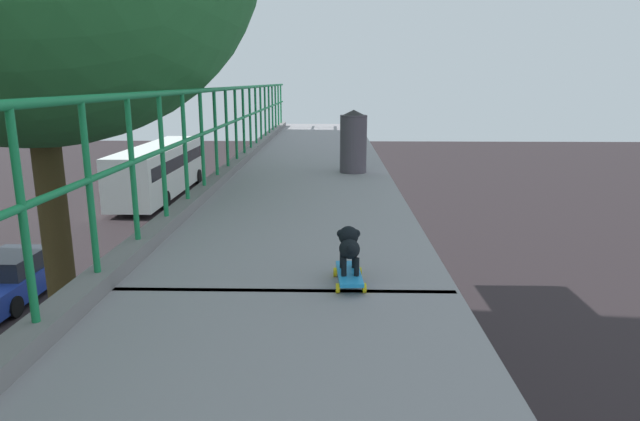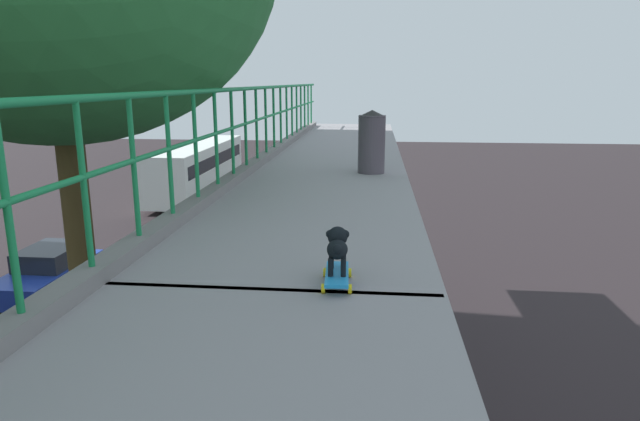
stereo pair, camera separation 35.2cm
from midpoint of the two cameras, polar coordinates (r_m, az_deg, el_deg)
The scene contains 8 objects.
overpass_deck at distance 3.15m, azimuth -9.59°, elevation -17.29°, with size 2.48×30.78×0.46m.
green_railing at distance 3.37m, azimuth -30.43°, elevation -7.48°, with size 0.20×29.24×1.28m.
car_white_fifth at distance 15.12m, azimuth -24.68°, elevation -11.60°, with size 1.78×4.34×1.35m.
car_blue_sixth at distance 19.83m, azimuth -30.02°, elevation -6.24°, with size 1.88×4.06×1.45m.
city_bus at distance 33.86m, azimuth -16.54°, elevation 4.31°, with size 2.64×11.68×3.01m.
toy_skateboard at distance 3.79m, azimuth 0.38°, elevation -6.72°, with size 0.22×0.49×0.09m.
small_dog at distance 3.77m, azimuth 0.37°, elevation -3.59°, with size 0.16×0.34×0.30m.
litter_bin at distance 8.39m, azimuth 2.28°, elevation 7.26°, with size 0.42×0.42×0.95m.
Camera 1 is at (1.33, -2.67, 6.71)m, focal length 30.78 mm.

